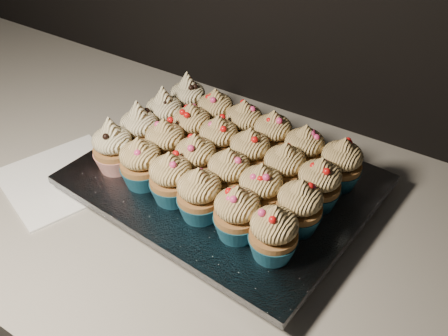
% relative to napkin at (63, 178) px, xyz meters
% --- Properties ---
extents(worktop, '(2.44, 0.64, 0.04)m').
position_rel_napkin_xyz_m(worktop, '(0.45, 0.09, -0.02)').
color(worktop, beige).
rests_on(worktop, cabinet).
extents(napkin, '(0.22, 0.22, 0.00)m').
position_rel_napkin_xyz_m(napkin, '(0.00, 0.00, 0.00)').
color(napkin, white).
rests_on(napkin, worktop).
extents(baking_tray, '(0.42, 0.33, 0.02)m').
position_rel_napkin_xyz_m(baking_tray, '(0.24, 0.11, 0.01)').
color(baking_tray, black).
rests_on(baking_tray, worktop).
extents(foil_lining, '(0.45, 0.37, 0.01)m').
position_rel_napkin_xyz_m(foil_lining, '(0.24, 0.11, 0.03)').
color(foil_lining, silver).
rests_on(foil_lining, baking_tray).
extents(cupcake_0, '(0.06, 0.06, 0.10)m').
position_rel_napkin_xyz_m(cupcake_0, '(0.09, 0.04, 0.07)').
color(cupcake_0, '#A82417').
rests_on(cupcake_0, foil_lining).
extents(cupcake_1, '(0.06, 0.06, 0.08)m').
position_rel_napkin_xyz_m(cupcake_1, '(0.14, 0.03, 0.07)').
color(cupcake_1, '#185873').
rests_on(cupcake_1, foil_lining).
extents(cupcake_2, '(0.06, 0.06, 0.08)m').
position_rel_napkin_xyz_m(cupcake_2, '(0.20, 0.03, 0.07)').
color(cupcake_2, '#185873').
rests_on(cupcake_2, foil_lining).
extents(cupcake_3, '(0.06, 0.06, 0.08)m').
position_rel_napkin_xyz_m(cupcake_3, '(0.26, 0.02, 0.07)').
color(cupcake_3, '#185873').
rests_on(cupcake_3, foil_lining).
extents(cupcake_4, '(0.06, 0.06, 0.08)m').
position_rel_napkin_xyz_m(cupcake_4, '(0.32, 0.02, 0.07)').
color(cupcake_4, '#185873').
rests_on(cupcake_4, foil_lining).
extents(cupcake_5, '(0.06, 0.06, 0.08)m').
position_rel_napkin_xyz_m(cupcake_5, '(0.37, 0.02, 0.07)').
color(cupcake_5, '#185873').
rests_on(cupcake_5, foil_lining).
extents(cupcake_6, '(0.06, 0.06, 0.10)m').
position_rel_napkin_xyz_m(cupcake_6, '(0.09, 0.10, 0.07)').
color(cupcake_6, '#A82417').
rests_on(cupcake_6, foil_lining).
extents(cupcake_7, '(0.06, 0.06, 0.08)m').
position_rel_napkin_xyz_m(cupcake_7, '(0.14, 0.09, 0.07)').
color(cupcake_7, '#185873').
rests_on(cupcake_7, foil_lining).
extents(cupcake_8, '(0.06, 0.06, 0.08)m').
position_rel_napkin_xyz_m(cupcake_8, '(0.21, 0.08, 0.07)').
color(cupcake_8, '#185873').
rests_on(cupcake_8, foil_lining).
extents(cupcake_9, '(0.06, 0.06, 0.08)m').
position_rel_napkin_xyz_m(cupcake_9, '(0.27, 0.08, 0.07)').
color(cupcake_9, '#185873').
rests_on(cupcake_9, foil_lining).
extents(cupcake_10, '(0.06, 0.06, 0.08)m').
position_rel_napkin_xyz_m(cupcake_10, '(0.32, 0.08, 0.07)').
color(cupcake_10, '#185873').
rests_on(cupcake_10, foil_lining).
extents(cupcake_11, '(0.06, 0.06, 0.08)m').
position_rel_napkin_xyz_m(cupcake_11, '(0.38, 0.08, 0.07)').
color(cupcake_11, '#185873').
rests_on(cupcake_11, foil_lining).
extents(cupcake_12, '(0.06, 0.06, 0.10)m').
position_rel_napkin_xyz_m(cupcake_12, '(0.09, 0.15, 0.07)').
color(cupcake_12, '#A82417').
rests_on(cupcake_12, foil_lining).
extents(cupcake_13, '(0.06, 0.06, 0.08)m').
position_rel_napkin_xyz_m(cupcake_13, '(0.15, 0.15, 0.07)').
color(cupcake_13, '#185873').
rests_on(cupcake_13, foil_lining).
extents(cupcake_14, '(0.06, 0.06, 0.08)m').
position_rel_napkin_xyz_m(cupcake_14, '(0.21, 0.14, 0.07)').
color(cupcake_14, '#185873').
rests_on(cupcake_14, foil_lining).
extents(cupcake_15, '(0.06, 0.06, 0.08)m').
position_rel_napkin_xyz_m(cupcake_15, '(0.27, 0.14, 0.07)').
color(cupcake_15, '#185873').
rests_on(cupcake_15, foil_lining).
extents(cupcake_16, '(0.06, 0.06, 0.08)m').
position_rel_napkin_xyz_m(cupcake_16, '(0.33, 0.14, 0.07)').
color(cupcake_16, '#185873').
rests_on(cupcake_16, foil_lining).
extents(cupcake_17, '(0.06, 0.06, 0.08)m').
position_rel_napkin_xyz_m(cupcake_17, '(0.38, 0.13, 0.07)').
color(cupcake_17, '#185873').
rests_on(cupcake_17, foil_lining).
extents(cupcake_18, '(0.06, 0.06, 0.10)m').
position_rel_napkin_xyz_m(cupcake_18, '(0.10, 0.22, 0.07)').
color(cupcake_18, '#A82417').
rests_on(cupcake_18, foil_lining).
extents(cupcake_19, '(0.06, 0.06, 0.08)m').
position_rel_napkin_xyz_m(cupcake_19, '(0.16, 0.21, 0.07)').
color(cupcake_19, '#185873').
rests_on(cupcake_19, foil_lining).
extents(cupcake_20, '(0.06, 0.06, 0.08)m').
position_rel_napkin_xyz_m(cupcake_20, '(0.22, 0.20, 0.07)').
color(cupcake_20, '#185873').
rests_on(cupcake_20, foil_lining).
extents(cupcake_21, '(0.06, 0.06, 0.08)m').
position_rel_napkin_xyz_m(cupcake_21, '(0.27, 0.20, 0.07)').
color(cupcake_21, '#185873').
rests_on(cupcake_21, foil_lining).
extents(cupcake_22, '(0.06, 0.06, 0.08)m').
position_rel_napkin_xyz_m(cupcake_22, '(0.33, 0.19, 0.07)').
color(cupcake_22, '#185873').
rests_on(cupcake_22, foil_lining).
extents(cupcake_23, '(0.06, 0.06, 0.08)m').
position_rel_napkin_xyz_m(cupcake_23, '(0.39, 0.19, 0.07)').
color(cupcake_23, '#185873').
rests_on(cupcake_23, foil_lining).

